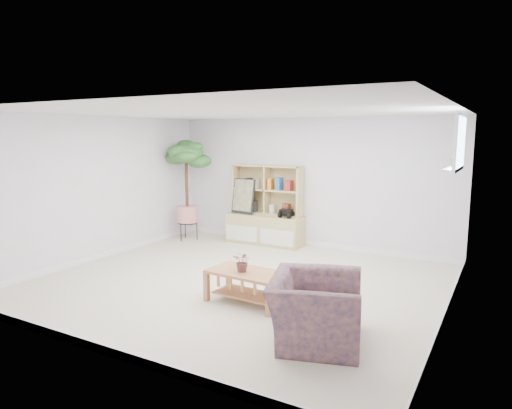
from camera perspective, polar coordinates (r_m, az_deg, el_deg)
The scene contains 14 objects.
floor at distance 6.62m, azimuth -2.11°, elevation -9.69°, with size 5.50×5.00×0.01m, color beige.
ceiling at distance 6.29m, azimuth -2.24°, elevation 11.54°, with size 5.50×5.00×0.01m, color silver.
walls at distance 6.35m, azimuth -2.17°, elevation 0.65°, with size 5.51×5.01×2.40m.
baseboard at distance 6.61m, azimuth -2.12°, elevation -9.28°, with size 5.50×5.00×0.10m, color white, non-canonical shape.
window at distance 5.98m, azimuth 24.19°, elevation 7.10°, with size 0.10×0.98×0.68m, color silver, non-canonical shape.
window_sill at distance 6.00m, azimuth 23.43°, elevation 4.09°, with size 0.14×1.00×0.04m, color white.
storage_unit at distance 8.72m, azimuth 1.10°, elevation -0.07°, with size 1.51×0.51×1.51m, color tan, non-canonical shape.
poster at distance 8.85m, azimuth -1.58°, elevation 1.05°, with size 0.50×0.11×0.69m, color yellow, non-canonical shape.
toy_truck at distance 8.47m, azimuth 3.80°, elevation -1.05°, with size 0.33×0.23×0.18m, color black, non-canonical shape.
coffee_table at distance 5.81m, azimuth -1.08°, elevation -10.25°, with size 0.99×0.54×0.40m, color #B26B38, non-canonical shape.
table_plant at distance 5.69m, azimuth -1.66°, elevation -7.15°, with size 0.23×0.20×0.26m, color #16581A.
floor_tree at distance 9.13m, azimuth -8.65°, elevation 1.75°, with size 0.74×0.74×2.00m, color #2B5A23, non-canonical shape.
armchair at distance 4.78m, azimuth 7.42°, elevation -12.30°, with size 1.03×0.90×0.76m, color #1A1E44.
sill_plant at distance 6.18m, azimuth 23.69°, elevation 5.47°, with size 0.13×0.11×0.24m, color #2B5A23.
Camera 1 is at (3.28, -5.36, 2.09)m, focal length 32.00 mm.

